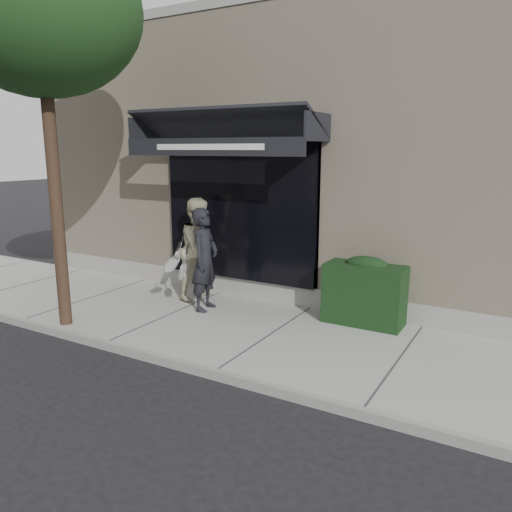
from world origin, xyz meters
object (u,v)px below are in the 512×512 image
Objects in this scene: pedestrian_back at (200,249)px; hedge at (365,291)px; street_tree at (40,10)px; pedestrian_front at (205,260)px.

hedge is at bearing 3.93° from pedestrian_back.
street_tree is 3.40× the size of pedestrian_front.
pedestrian_back is at bearing -176.07° from hedge.
pedestrian_front is at bearing 48.69° from street_tree.
street_tree is at bearing -115.01° from pedestrian_back.
pedestrian_back reaches higher than hedge.
hedge is at bearing 30.67° from street_tree.
hedge is 6.61m from street_tree.
street_tree reaches higher than pedestrian_back.
pedestrian_back is (-0.49, 0.54, 0.06)m from pedestrian_front.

